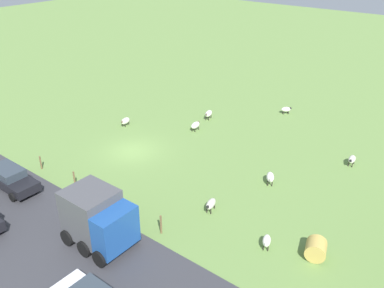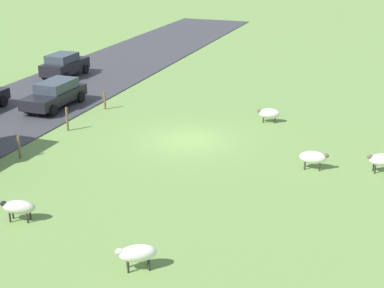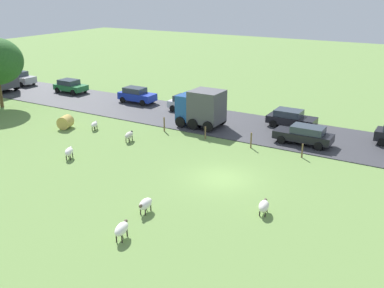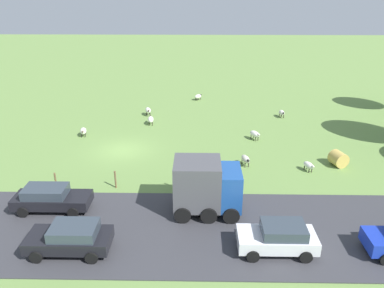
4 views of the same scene
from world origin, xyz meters
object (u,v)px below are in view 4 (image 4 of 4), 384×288
at_px(car_1, 278,237).
at_px(sheep_0, 151,119).
at_px(sheep_6, 282,113).
at_px(sheep_4, 245,159).
at_px(sheep_5, 83,131).
at_px(sheep_2, 148,110).
at_px(car_0, 51,198).
at_px(hay_bale_0, 338,159).
at_px(sheep_7, 255,134).
at_px(sheep_3, 309,165).
at_px(car_4, 71,238).
at_px(sheep_1, 198,96).
at_px(truck_0, 206,186).

bearing_deg(car_1, sheep_0, -155.29).
bearing_deg(sheep_6, sheep_4, -23.56).
xyz_separation_m(sheep_5, car_1, (16.00, 14.60, 0.38)).
height_order(sheep_2, sheep_5, sheep_2).
xyz_separation_m(sheep_5, car_0, (12.34, 1.56, 0.36)).
relative_size(sheep_4, hay_bale_0, 1.15).
height_order(sheep_0, sheep_5, sheep_0).
bearing_deg(hay_bale_0, sheep_4, -89.14).
height_order(sheep_4, sheep_7, sheep_7).
xyz_separation_m(sheep_7, hay_bale_0, (5.15, 5.63, 0.03)).
relative_size(sheep_3, hay_bale_0, 0.99).
bearing_deg(car_4, sheep_0, 174.85).
bearing_deg(sheep_2, sheep_7, 57.20).
relative_size(sheep_1, car_1, 0.25).
relative_size(sheep_6, sheep_7, 0.96).
bearing_deg(truck_0, sheep_4, 154.37).
height_order(sheep_0, sheep_2, sheep_2).
bearing_deg(sheep_0, sheep_2, -167.84).
distance_m(sheep_4, sheep_5, 15.23).
distance_m(sheep_1, sheep_4, 18.14).
relative_size(hay_bale_0, car_0, 0.25).
height_order(sheep_7, car_1, car_1).
bearing_deg(sheep_6, sheep_3, -2.23).
distance_m(sheep_1, sheep_5, 15.79).
height_order(sheep_4, hay_bale_0, hay_bale_0).
height_order(sheep_5, car_0, car_0).
height_order(sheep_0, sheep_4, sheep_0).
height_order(sheep_3, hay_bale_0, hay_bale_0).
relative_size(sheep_0, truck_0, 0.33).
xyz_separation_m(sheep_1, car_1, (27.90, 4.21, 0.40)).
bearing_deg(sheep_2, sheep_3, 46.45).
relative_size(sheep_2, car_4, 0.31).
relative_size(sheep_5, car_1, 0.32).
height_order(sheep_3, car_1, car_1).
distance_m(sheep_0, car_1, 21.15).
relative_size(sheep_1, sheep_2, 0.76).
height_order(sheep_3, car_4, car_4).
relative_size(sheep_2, car_0, 0.29).
bearing_deg(sheep_1, car_4, -12.79).
height_order(sheep_2, sheep_3, sheep_2).
xyz_separation_m(sheep_4, sheep_5, (-5.87, -14.06, -0.04)).
xyz_separation_m(car_0, car_1, (3.66, 13.04, 0.02)).
distance_m(sheep_3, sheep_6, 12.44).
bearing_deg(sheep_5, car_0, 7.19).
height_order(sheep_1, sheep_3, sheep_3).
bearing_deg(sheep_0, car_4, -5.15).
relative_size(sheep_4, sheep_5, 1.02).
height_order(sheep_2, truck_0, truck_0).
xyz_separation_m(sheep_5, car_4, (16.22, 4.00, 0.37)).
relative_size(sheep_5, truck_0, 0.32).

